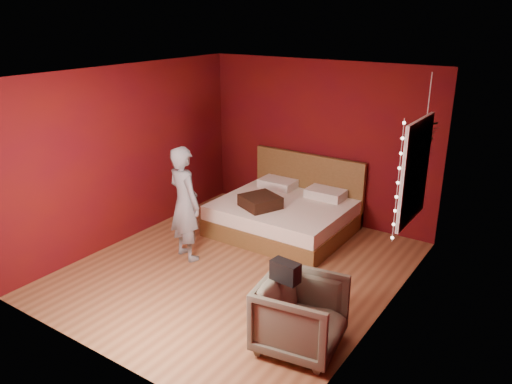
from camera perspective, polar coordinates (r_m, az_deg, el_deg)
name	(u,v)px	position (r m, az deg, el deg)	size (l,w,h in m)	color
floor	(239,268)	(6.87, -2.01, -8.72)	(4.50, 4.50, 0.00)	#915E3A
room_walls	(237,149)	(6.24, -2.19, 4.94)	(4.04, 4.54, 2.62)	#550E09
window	(415,171)	(6.24, 17.70, 2.28)	(0.05, 0.97, 1.27)	white
fairy_lights	(398,183)	(5.77, 15.91, 1.03)	(0.04, 0.04, 1.45)	silver
bed	(286,213)	(7.90, 3.43, -2.47)	(1.99, 1.69, 1.09)	brown
person	(185,203)	(6.91, -8.15, -1.31)	(0.59, 0.39, 1.62)	slate
armchair	(301,315)	(5.25, 5.14, -13.85)	(0.81, 0.83, 0.76)	#595846
handbag	(285,271)	(5.02, 3.37, -9.04)	(0.29, 0.15, 0.21)	black
throw_pillow	(260,202)	(7.53, 0.49, -1.10)	(0.51, 0.51, 0.18)	black
hanging_plant	(425,135)	(6.71, 18.74, 6.22)	(0.42, 0.38, 0.98)	silver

